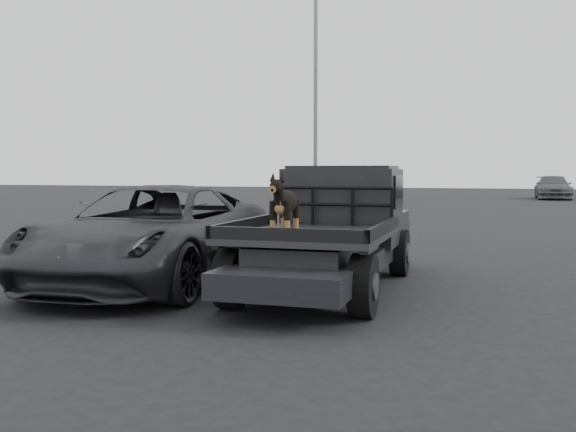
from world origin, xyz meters
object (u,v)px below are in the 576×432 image
(dog, at_px, (285,207))
(distant_car_b, at_px, (553,187))
(floodlight_near, at_px, (316,48))
(distant_car_a, at_px, (356,188))
(flatbed_ute, at_px, (329,257))
(parked_suv, at_px, (155,234))

(dog, height_order, distant_car_b, dog)
(dog, bearing_deg, floodlight_near, 103.89)
(distant_car_a, xyz_separation_m, distant_car_b, (11.17, 5.91, -0.04))
(distant_car_b, bearing_deg, distant_car_a, -151.31)
(flatbed_ute, xyz_separation_m, distant_car_a, (-5.14, 27.71, 0.29))
(flatbed_ute, relative_size, distant_car_a, 1.19)
(distant_car_b, relative_size, floodlight_near, 0.38)
(flatbed_ute, xyz_separation_m, floodlight_near, (-5.11, 18.43, 6.61))
(distant_car_a, distance_m, floodlight_near, 11.22)
(floodlight_near, bearing_deg, distant_car_a, 90.21)
(flatbed_ute, relative_size, parked_suv, 1.00)
(dog, distance_m, distant_car_a, 29.95)
(flatbed_ute, bearing_deg, parked_suv, -174.31)
(parked_suv, bearing_deg, floodlight_near, 94.19)
(flatbed_ute, xyz_separation_m, parked_suv, (-2.69, -0.27, 0.29))
(parked_suv, relative_size, floodlight_near, 0.42)
(dog, bearing_deg, parked_suv, 149.29)
(parked_suv, bearing_deg, flatbed_ute, 2.52)
(distant_car_b, bearing_deg, flatbed_ute, -99.37)
(dog, relative_size, distant_car_a, 0.16)
(flatbed_ute, xyz_separation_m, distant_car_b, (6.03, 33.62, 0.25))
(distant_car_a, relative_size, floodlight_near, 0.35)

